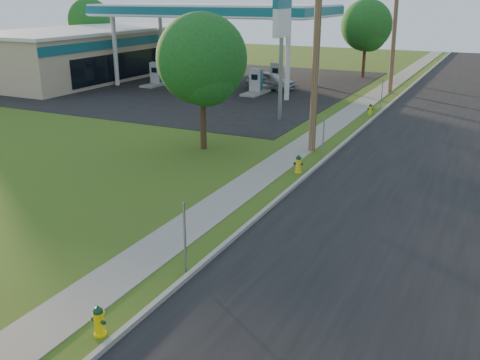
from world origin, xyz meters
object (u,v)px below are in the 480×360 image
object	(u,v)px
tree_back	(90,22)
car_silver	(270,80)
hydrant_far	(370,109)
utility_pole_far	(395,28)
fuel_pump_sw	(182,71)
hydrant_near	(99,321)
hydrant_mid	(298,164)
fuel_pump_ne	(256,84)
price_pylon	(282,26)
utility_pole_mid	(316,45)
tree_verge	(203,63)
fuel_pump_se	(276,77)
fuel_pump_nw	(156,77)
tree_lot	(367,27)

from	to	relation	value
tree_back	car_silver	xyz separation A→B (m)	(24.09, -7.09, -3.71)
hydrant_far	utility_pole_far	bearing A→B (deg)	93.91
fuel_pump_sw	hydrant_near	distance (m)	37.91
hydrant_mid	fuel_pump_ne	bearing A→B (deg)	119.97
utility_pole_far	hydrant_far	distance (m)	9.69
price_pylon	fuel_pump_ne	bearing A→B (deg)	123.69
fuel_pump_sw	price_pylon	size ratio (longest dim) A/B	0.47
utility_pole_mid	tree_verge	xyz separation A→B (m)	(-4.74, -2.01, -0.84)
utility_pole_far	hydrant_far	bearing A→B (deg)	-86.09
hydrant_mid	fuel_pump_se	bearing A→B (deg)	114.89
fuel_pump_nw	tree_lot	xyz separation A→B (m)	(14.19, 12.17, 3.67)
fuel_pump_nw	tree_lot	size ratio (longest dim) A/B	0.47
fuel_pump_ne	car_silver	size ratio (longest dim) A/B	0.78
fuel_pump_nw	fuel_pump_se	xyz separation A→B (m)	(9.00, 4.00, 0.00)
utility_pole_far	tree_lot	distance (m)	8.08
tree_verge	hydrant_mid	distance (m)	6.67
tree_lot	hydrant_far	world-z (taller)	tree_lot
hydrant_near	car_silver	distance (m)	33.02
utility_pole_mid	price_pylon	bearing A→B (deg)	125.34
utility_pole_far	hydrant_mid	bearing A→B (deg)	-88.41
tree_lot	car_silver	size ratio (longest dim) A/B	1.66
price_pylon	hydrant_mid	xyz separation A→B (m)	(4.50, -8.97, -5.05)
utility_pole_far	hydrant_mid	size ratio (longest dim) A/B	12.12
fuel_pump_se	tree_verge	world-z (taller)	tree_verge
tree_lot	fuel_pump_nw	bearing A→B (deg)	-139.38
fuel_pump_ne	price_pylon	bearing A→B (deg)	-56.31
fuel_pump_sw	tree_verge	world-z (taller)	tree_verge
utility_pole_mid	hydrant_mid	distance (m)	5.77
fuel_pump_nw	fuel_pump_ne	xyz separation A→B (m)	(9.00, 0.00, 0.00)
tree_verge	hydrant_mid	xyz separation A→B (m)	(5.34, -1.45, -3.73)
utility_pole_mid	car_silver	xyz separation A→B (m)	(-8.82, 15.57, -4.26)
fuel_pump_sw	tree_verge	bearing A→B (deg)	-55.31
car_silver	fuel_pump_nw	bearing A→B (deg)	118.87
tree_back	fuel_pump_sw	bearing A→B (deg)	-20.66
fuel_pump_se	hydrant_far	xyz separation A→B (m)	(9.49, -7.58, -0.38)
utility_pole_mid	price_pylon	xyz separation A→B (m)	(-3.90, 5.50, 0.48)
tree_back	hydrant_far	bearing A→B (deg)	-21.57
fuel_pump_ne	fuel_pump_sw	xyz separation A→B (m)	(-9.00, 4.00, 0.00)
utility_pole_mid	hydrant_near	size ratio (longest dim) A/B	13.35
fuel_pump_se	utility_pole_far	bearing A→B (deg)	6.41
tree_verge	hydrant_mid	bearing A→B (deg)	-15.24
tree_verge	tree_back	bearing A→B (deg)	138.79
price_pylon	hydrant_mid	bearing A→B (deg)	-63.37
fuel_pump_ne	price_pylon	size ratio (longest dim) A/B	0.47
fuel_pump_ne	car_silver	xyz separation A→B (m)	(0.08, 2.57, -0.02)
fuel_pump_sw	tree_lot	size ratio (longest dim) A/B	0.47
tree_back	tree_lot	bearing A→B (deg)	4.91
hydrant_mid	price_pylon	bearing A→B (deg)	116.63
price_pylon	tree_lot	bearing A→B (deg)	89.46
fuel_pump_nw	hydrant_far	distance (m)	18.83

